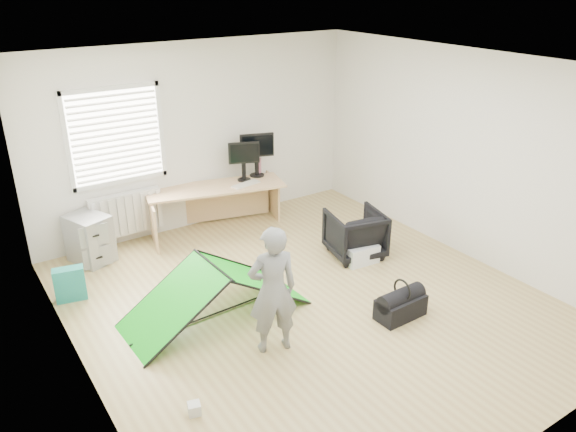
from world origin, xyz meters
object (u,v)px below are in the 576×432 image
office_chair (355,234)px  filing_cabinet (90,239)px  thermos (259,166)px  monitor_right (257,161)px  monitor_left (244,167)px  duffel_bag (400,307)px  storage_crate (360,253)px  person (273,290)px  kite (215,290)px  desk (217,208)px

office_chair → filing_cabinet: bearing=-18.2°
thermos → monitor_right: bearing=-141.6°
monitor_left → monitor_right: 0.27m
monitor_right → duffel_bag: (-0.11, -3.28, -0.80)m
filing_cabinet → monitor_right: monitor_right is taller
storage_crate → duffel_bag: same height
monitor_left → monitor_right: monitor_right is taller
monitor_left → monitor_right: (0.26, 0.07, 0.03)m
filing_cabinet → duffel_bag: 4.10m
monitor_left → person: size_ratio=0.33×
office_chair → kite: (-2.23, -0.25, -0.00)m
filing_cabinet → monitor_right: size_ratio=1.26×
thermos → office_chair: size_ratio=0.36×
office_chair → person: size_ratio=0.51×
duffel_bag → office_chair: bearing=68.3°
desk → monitor_right: size_ratio=3.90×
person → monitor_left: bearing=-99.4°
filing_cabinet → thermos: thermos is taller
desk → person: size_ratio=1.45×
desk → kite: (-1.06, -2.03, -0.02)m
office_chair → duffel_bag: size_ratio=1.24×
storage_crate → monitor_right: bearing=100.0°
monitor_right → kite: size_ratio=0.25×
monitor_left → kite: bearing=-105.4°
person → kite: person is taller
thermos → storage_crate: thermos is taller
storage_crate → duffel_bag: 1.33m
filing_cabinet → monitor_left: size_ratio=1.42×
storage_crate → office_chair: bearing=70.3°
filing_cabinet → monitor_left: (2.32, -0.05, 0.57)m
desk → monitor_left: 0.73m
filing_cabinet → office_chair: size_ratio=0.92×
filing_cabinet → storage_crate: (2.95, -2.01, -0.20)m
desk → office_chair: 2.13m
filing_cabinet → thermos: bearing=-19.1°
kite → person: bearing=-78.6°
monitor_right → person: (-1.59, -2.97, -0.24)m
monitor_right → storage_crate: 2.22m
filing_cabinet → office_chair: filing_cabinet is taller
filing_cabinet → storage_crate: size_ratio=1.46×
person → duffel_bag: 1.61m
monitor_right → person: 3.38m
duffel_bag → person: bearing=167.0°
thermos → person: person is taller
office_chair → monitor_left: bearing=-55.8°
monitor_right → storage_crate: bearing=-61.6°
office_chair → person: (-2.02, -1.13, 0.37)m
monitor_right → thermos: bearing=56.7°
office_chair → person: person is taller
desk → monitor_left: size_ratio=4.37×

